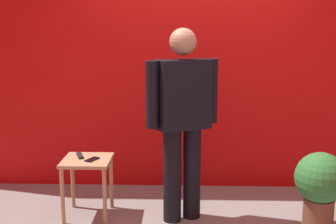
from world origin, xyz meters
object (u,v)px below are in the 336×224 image
at_px(side_table, 87,170).
at_px(tv_remote, 80,156).
at_px(standing_person, 182,115).
at_px(potted_plant, 320,184).
at_px(cell_phone, 92,159).

xyz_separation_m(side_table, tv_remote, (-0.08, 0.07, 0.11)).
height_order(standing_person, potted_plant, standing_person).
xyz_separation_m(side_table, cell_phone, (0.06, -0.03, 0.11)).
bearing_deg(cell_phone, tv_remote, 169.98).
distance_m(standing_person, cell_phone, 0.91).
relative_size(standing_person, cell_phone, 11.98).
distance_m(tv_remote, potted_plant, 2.15).
bearing_deg(potted_plant, standing_person, 171.48).
distance_m(cell_phone, potted_plant, 2.01).
xyz_separation_m(standing_person, cell_phone, (-0.81, 0.00, -0.41)).
bearing_deg(side_table, cell_phone, -28.86).
height_order(standing_person, cell_phone, standing_person).
xyz_separation_m(standing_person, potted_plant, (1.18, -0.18, -0.56)).
distance_m(cell_phone, tv_remote, 0.17).
bearing_deg(side_table, tv_remote, 139.65).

